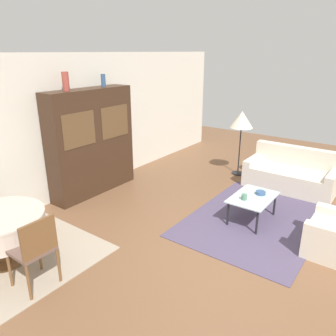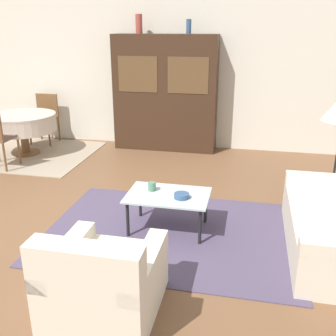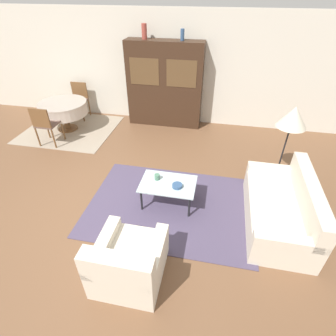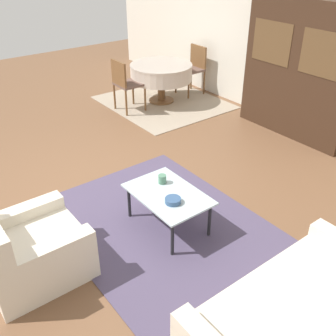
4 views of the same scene
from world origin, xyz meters
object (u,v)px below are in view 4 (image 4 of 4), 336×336
(bowl, at_px, (173,200))
(couch, at_px, (304,322))
(coffee_table, at_px, (168,197))
(dining_chair_near, at_px, (125,82))
(cup, at_px, (162,179))
(armchair, at_px, (28,250))
(dining_table, at_px, (161,72))
(dining_chair_far, at_px, (193,66))
(display_cabinet, at_px, (301,70))

(bowl, bearing_deg, couch, -1.23)
(coffee_table, height_order, bowl, bowl)
(dining_chair_near, height_order, bowl, dining_chair_near)
(coffee_table, height_order, cup, cup)
(coffee_table, relative_size, bowl, 5.51)
(armchair, relative_size, cup, 9.14)
(dining_table, height_order, cup, dining_table)
(coffee_table, xyz_separation_m, dining_table, (-3.11, 2.21, 0.19))
(coffee_table, height_order, dining_chair_near, dining_chair_near)
(dining_chair_far, height_order, cup, dining_chair_far)
(armchair, xyz_separation_m, bowl, (0.37, 1.41, 0.17))
(couch, relative_size, dining_chair_near, 1.89)
(couch, distance_m, coffee_table, 1.82)
(display_cabinet, distance_m, dining_table, 2.59)
(coffee_table, relative_size, dining_table, 0.78)
(armchair, xyz_separation_m, dining_chair_near, (-2.90, 2.88, 0.26))
(display_cabinet, distance_m, dining_chair_near, 2.97)
(dining_table, relative_size, dining_chair_near, 1.25)
(dining_chair_far, distance_m, cup, 4.13)
(display_cabinet, xyz_separation_m, bowl, (0.88, -3.16, -0.57))
(dining_chair_near, xyz_separation_m, dining_chair_far, (0.00, 1.59, 0.00))
(armchair, height_order, coffee_table, armchair)
(couch, bearing_deg, bowl, 88.77)
(armchair, bearing_deg, coffee_table, 81.88)
(coffee_table, xyz_separation_m, dining_chair_far, (-3.11, 3.01, 0.16))
(couch, xyz_separation_m, bowl, (-1.65, 0.04, 0.17))
(couch, height_order, coffee_table, couch)
(coffee_table, bearing_deg, dining_chair_far, 135.95)
(coffee_table, bearing_deg, couch, -3.06)
(dining_table, height_order, dining_chair_near, dining_chair_near)
(display_cabinet, bearing_deg, couch, -51.61)
(couch, bearing_deg, dining_chair_near, 72.95)
(dining_chair_near, xyz_separation_m, cup, (2.91, -1.34, -0.07))
(display_cabinet, distance_m, bowl, 3.32)
(dining_chair_near, bearing_deg, bowl, -24.26)
(couch, height_order, armchair, couch)
(cup, relative_size, bowl, 0.59)
(cup, bearing_deg, armchair, -90.30)
(couch, height_order, cup, couch)
(coffee_table, distance_m, display_cabinet, 3.24)
(display_cabinet, relative_size, dining_chair_near, 2.21)
(dining_chair_far, bearing_deg, display_cabinet, -177.95)
(coffee_table, distance_m, bowl, 0.19)
(couch, distance_m, bowl, 1.66)
(armchair, relative_size, bowl, 5.41)
(dining_chair_near, relative_size, dining_chair_far, 1.00)
(couch, bearing_deg, display_cabinet, 38.39)
(armchair, bearing_deg, dining_table, 128.26)
(display_cabinet, bearing_deg, bowl, -74.46)
(couch, bearing_deg, dining_table, 64.89)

